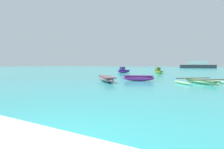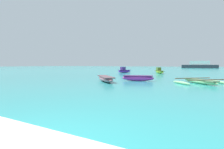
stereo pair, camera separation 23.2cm
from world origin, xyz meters
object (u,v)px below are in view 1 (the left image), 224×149
(moored_boat_0, at_px, (124,71))
(distant_ferry, at_px, (198,65))
(moored_boat_1, at_px, (200,81))
(moored_boat_4, at_px, (106,79))
(moored_boat_2, at_px, (159,71))
(moored_boat_3, at_px, (139,78))

(moored_boat_0, height_order, distant_ferry, distant_ferry)
(moored_boat_1, height_order, moored_boat_4, moored_boat_4)
(moored_boat_2, distance_m, moored_boat_4, 15.89)
(moored_boat_1, xyz_separation_m, moored_boat_3, (-4.85, -0.40, 0.10))
(moored_boat_1, bearing_deg, moored_boat_2, 164.65)
(moored_boat_3, distance_m, moored_boat_4, 2.87)
(moored_boat_0, xyz_separation_m, distant_ferry, (9.77, 49.20, 0.80))
(moored_boat_2, relative_size, moored_boat_4, 0.96)
(moored_boat_0, relative_size, moored_boat_2, 0.78)
(moored_boat_1, relative_size, moored_boat_4, 1.14)
(moored_boat_1, relative_size, moored_boat_3, 1.41)
(moored_boat_0, bearing_deg, moored_boat_2, -52.47)
(moored_boat_3, bearing_deg, distant_ferry, 69.63)
(moored_boat_0, relative_size, distant_ferry, 0.20)
(moored_boat_1, distance_m, moored_boat_3, 4.87)
(moored_boat_2, bearing_deg, moored_boat_3, -25.43)
(moored_boat_2, relative_size, moored_boat_3, 1.18)
(moored_boat_2, distance_m, distant_ferry, 48.71)
(moored_boat_1, height_order, moored_boat_2, moored_boat_2)
(moored_boat_1, xyz_separation_m, moored_boat_2, (-6.50, 13.74, 0.17))
(moored_boat_0, relative_size, moored_boat_1, 0.66)
(moored_boat_0, distance_m, moored_boat_3, 15.54)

